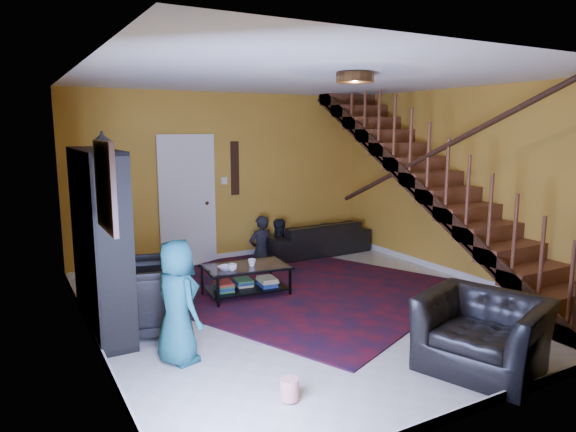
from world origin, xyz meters
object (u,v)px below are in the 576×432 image
object	(u,v)px
bookshelf	(100,243)
armchair_right	(483,334)
coffee_table	(246,279)
armchair_left	(145,297)
sofa	(315,238)

from	to	relation	value
bookshelf	armchair_right	distance (m)	4.08
armchair_right	coffee_table	xyz separation A→B (m)	(-1.03, 3.01, -0.11)
armchair_right	armchair_left	bearing A→B (deg)	-153.57
armchair_right	bookshelf	bearing A→B (deg)	-154.67
armchair_right	coffee_table	world-z (taller)	armchair_right
armchair_right	sofa	bearing A→B (deg)	147.09
bookshelf	sofa	distance (m)	4.31
armchair_left	coffee_table	distance (m)	1.62
armchair_left	sofa	bearing A→B (deg)	-44.81
bookshelf	coffee_table	size ratio (longest dim) A/B	1.74
bookshelf	armchair_right	world-z (taller)	bookshelf
sofa	coffee_table	distance (m)	2.57
sofa	armchair_right	xyz separation A→B (m)	(-1.04, -4.53, 0.06)
sofa	armchair_left	xyz separation A→B (m)	(-3.55, -2.14, 0.12)
sofa	armchair_left	world-z (taller)	armchair_left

